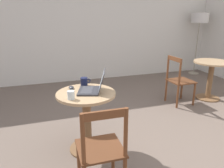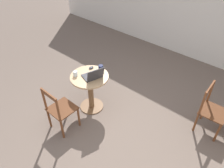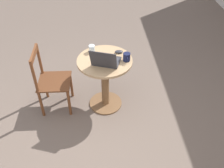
# 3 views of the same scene
# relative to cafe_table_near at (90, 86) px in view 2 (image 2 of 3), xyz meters

# --- Properties ---
(ground_plane) EXTENTS (16.00, 16.00, 0.00)m
(ground_plane) POSITION_rel_cafe_table_near_xyz_m (0.72, -0.30, -0.50)
(ground_plane) COLOR #66564C
(wall_back) EXTENTS (9.40, 0.06, 2.70)m
(wall_back) POSITION_rel_cafe_table_near_xyz_m (0.72, 2.93, 0.85)
(wall_back) COLOR silver
(wall_back) RESTS_ON ground_plane
(cafe_table_near) EXTENTS (0.67, 0.67, 0.73)m
(cafe_table_near) POSITION_rel_cafe_table_near_xyz_m (0.00, 0.00, 0.00)
(cafe_table_near) COLOR brown
(cafe_table_near) RESTS_ON ground_plane
(chair_near_front) EXTENTS (0.41, 0.41, 0.87)m
(chair_near_front) POSITION_rel_cafe_table_near_xyz_m (-0.01, -0.68, -0.07)
(chair_near_front) COLOR brown
(chair_near_front) RESTS_ON ground_plane
(chair_mid_left) EXTENTS (0.42, 0.42, 0.87)m
(chair_mid_left) POSITION_rel_cafe_table_near_xyz_m (1.86, 0.90, -0.07)
(chair_mid_left) COLOR brown
(chair_mid_left) RESTS_ON ground_plane
(laptop) EXTENTS (0.38, 0.39, 0.24)m
(laptop) POSITION_rel_cafe_table_near_xyz_m (0.09, 0.01, 0.28)
(laptop) COLOR #2D2D33
(laptop) RESTS_ON cafe_table_near
(mouse) EXTENTS (0.06, 0.10, 0.03)m
(mouse) POSITION_rel_cafe_table_near_xyz_m (-0.14, 0.18, 0.24)
(mouse) COLOR #2D2D33
(mouse) RESTS_ON cafe_table_near
(mug) EXTENTS (0.12, 0.09, 0.10)m
(mug) POSITION_rel_cafe_table_near_xyz_m (0.03, 0.26, 0.28)
(mug) COLOR #141938
(mug) RESTS_ON cafe_table_near
(drinking_glass) EXTENTS (0.08, 0.08, 0.09)m
(drinking_glass) POSITION_rel_cafe_table_near_xyz_m (-0.19, -0.15, 0.27)
(drinking_glass) COLOR silver
(drinking_glass) RESTS_ON cafe_table_near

